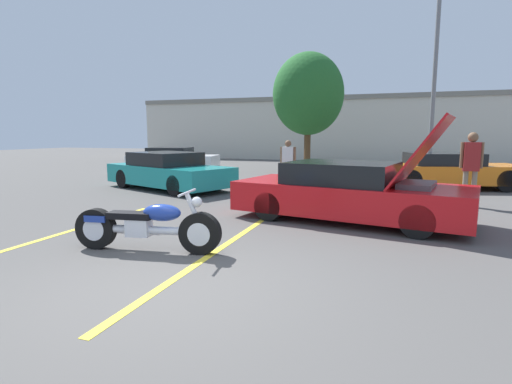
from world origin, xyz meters
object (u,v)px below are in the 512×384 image
Objects in this scene: show_car_hood_open at (351,192)px; spectator_by_show_car at (288,161)px; light_pole at (437,64)px; parked_car_mid_row at (168,172)px; tree_background at (308,94)px; motorcycle at (147,226)px; spectator_near_motorcycle at (471,162)px; parked_car_right_row at (446,171)px; parked_car_left_row at (173,160)px.

spectator_by_show_car is (-2.39, 4.15, 0.35)m from show_car_hood_open.
light_pole is 1.77× the size of parked_car_mid_row.
tree_background is 14.93m from motorcycle.
spectator_by_show_car is at bearing 38.10° from parked_car_mid_row.
spectator_near_motorcycle is at bearing 19.13° from parked_car_mid_row.
tree_background is at bearing 92.38° from parked_car_mid_row.
parked_car_mid_row is 2.67× the size of spectator_near_motorcycle.
light_pole is at bearing 60.88° from motorcycle.
show_car_hood_open reaches higher than parked_car_mid_row.
parked_car_right_row is 5.37m from spectator_by_show_car.
light_pole is 1.74× the size of show_car_hood_open.
show_car_hood_open reaches higher than spectator_by_show_car.
spectator_near_motorcycle is at bearing 55.58° from show_car_hood_open.
motorcycle is 0.47× the size of show_car_hood_open.
parked_car_mid_row is at bearing 176.72° from spectator_near_motorcycle.
parked_car_mid_row is (-8.62, -7.40, -4.16)m from light_pole.
parked_car_left_row is (-8.91, 8.10, -0.01)m from show_car_hood_open.
light_pole is 8.70m from spectator_near_motorcycle.
parked_car_left_row is (-5.72, -3.18, -3.14)m from tree_background.
light_pole is 5.78m from tree_background.
parked_car_mid_row is (-3.42, 6.36, 0.18)m from motorcycle.
spectator_by_show_car is (0.80, -7.13, -2.78)m from tree_background.
parked_car_mid_row is (-6.17, 3.09, -0.02)m from show_car_hood_open.
tree_background is at bearing 117.08° from show_car_hood_open.
spectator_by_show_car reaches higher than parked_car_left_row.
motorcycle is (-5.20, -13.75, -4.34)m from light_pole.
spectator_by_show_car is at bearing -127.33° from light_pole.
spectator_near_motorcycle is at bearing -17.32° from spectator_by_show_car.
parked_car_right_row is at bearing -19.48° from parked_car_left_row.
tree_background is 9.27m from parked_car_mid_row.
motorcycle is 1.27× the size of spectator_near_motorcycle.
light_pole reaches higher than motorcycle.
light_pole reaches higher than parked_car_mid_row.
spectator_by_show_car is (6.52, -3.95, 0.36)m from parked_car_left_row.
show_car_hood_open is (2.76, 3.27, 0.20)m from motorcycle.
tree_background is 3.57× the size of spectator_by_show_car.
parked_car_mid_row reaches higher than parked_car_right_row.
motorcycle is 1.46× the size of spectator_by_show_car.
light_pole reaches higher than tree_background.
light_pole is 1.52× the size of tree_background.
parked_car_right_row is (2.55, 6.22, -0.02)m from show_car_hood_open.
light_pole is 2.03× the size of parked_car_left_row.
parked_car_right_row is 1.18× the size of parked_car_left_row.
motorcycle is 12.93m from parked_car_left_row.
parked_car_left_row is at bearing -168.15° from light_pole.
spectator_near_motorcycle is 5.27m from spectator_by_show_car.
show_car_hood_open is 6.90m from parked_car_mid_row.
parked_car_left_row reaches higher than motorcycle.
light_pole reaches higher than parked_car_right_row.
spectator_by_show_car is at bearing -83.58° from tree_background.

